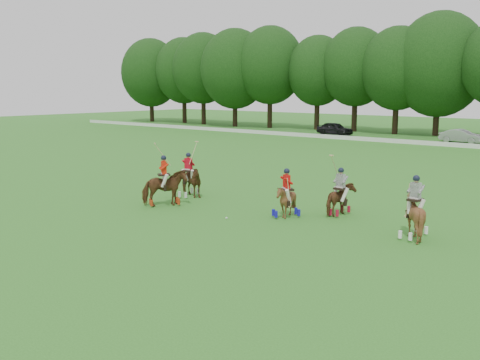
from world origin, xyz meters
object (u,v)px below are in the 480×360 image
Objects in this scene: polo_red_c at (286,200)px; polo_stripe_a at (340,199)px; polo_red_b at (189,181)px; car_mid at (461,136)px; polo_stripe_b at (414,215)px; car_left at (335,129)px; polo_red_a at (164,188)px; polo_ball at (227,218)px.

polo_red_c is 2.45m from polo_stripe_a.
car_mid is at bearing 87.11° from polo_red_b.
polo_red_b reaches higher than polo_red_c.
car_left is at bearing 123.44° from polo_stripe_b.
polo_red_a is 1.24× the size of polo_stripe_b.
car_left is 45.31m from polo_stripe_b.
polo_red_c is at bearing 46.08° from polo_ball.
polo_stripe_b is at bearing -20.40° from polo_stripe_a.
polo_red_b is 31.69× the size of polo_ball.
polo_stripe_b is (24.97, -37.81, 0.10)m from car_left.
polo_stripe_a reaches higher than car_mid.
polo_red_a reaches higher than polo_stripe_b.
polo_red_c is at bearing -145.30° from car_left.
polo_red_c reaches higher than polo_ball.
polo_red_b reaches higher than car_mid.
polo_stripe_a is at bearing 49.11° from polo_red_c.
polo_stripe_a reaches higher than polo_ball.
car_mid is 1.49× the size of polo_red_b.
car_left is 2.10× the size of polo_red_c.
car_left is 1.60× the size of polo_red_b.
car_left is at bearing 90.60° from car_mid.
polo_red_b is 5.28m from polo_ball.
polo_red_a is at bearing 178.82° from car_mid.
polo_red_a is (-1.25, -40.01, 0.20)m from car_mid.
polo_stripe_a is 1.12× the size of polo_stripe_b.
polo_ball is (-1.81, -1.88, -0.72)m from polo_red_c.
polo_stripe_b reaches higher than polo_red_c.
polo_red_a is at bearing -153.70° from polo_stripe_a.
polo_stripe_b is 7.75m from polo_ball.
polo_stripe_a is (6.17, -36.34, 0.06)m from car_mid.
car_mid reaches higher than polo_ball.
polo_red_c is (5.81, 1.81, -0.13)m from polo_red_a.
polo_stripe_a reaches higher than polo_stripe_b.
car_mid is 38.47m from polo_red_c.
polo_ball is at bearing -148.54° from car_left.
polo_stripe_a is at bearing -142.20° from car_left.
polo_stripe_a is at bearing 26.30° from polo_red_a.
polo_ball is at bearing -26.94° from polo_red_b.
polo_red_a is 11.58m from polo_stripe_b.
car_mid is 36.86m from polo_stripe_a.
polo_red_b is at bearing 105.95° from polo_red_a.
polo_red_c is at bearing 17.33° from polo_red_a.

